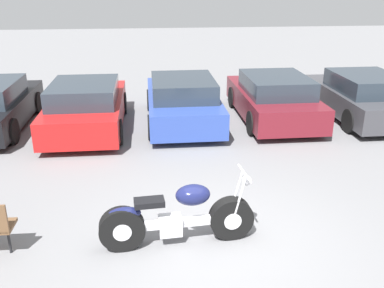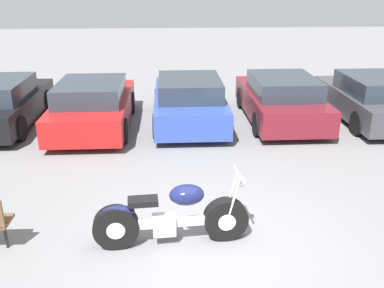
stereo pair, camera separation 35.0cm
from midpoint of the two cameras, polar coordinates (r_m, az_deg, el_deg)
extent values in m
plane|color=slate|center=(6.66, 1.93, -13.26)|extent=(60.00, 60.00, 0.00)
cylinder|color=black|center=(6.65, 3.72, -9.87)|extent=(0.69, 0.25, 0.68)
cylinder|color=silver|center=(6.65, 3.72, -9.87)|extent=(0.29, 0.24, 0.27)
cylinder|color=black|center=(6.49, -10.87, -11.10)|extent=(0.69, 0.25, 0.68)
cylinder|color=silver|center=(6.49, -10.87, -11.10)|extent=(0.29, 0.24, 0.27)
cube|color=silver|center=(6.51, -3.48, -10.43)|extent=(1.27, 0.21, 0.12)
cube|color=silver|center=(6.52, -4.49, -10.77)|extent=(0.36, 0.27, 0.30)
ellipsoid|color=#191E4C|center=(6.32, -1.48, -6.81)|extent=(0.55, 0.40, 0.30)
cube|color=black|center=(6.29, -7.33, -7.74)|extent=(0.46, 0.27, 0.09)
ellipsoid|color=#191E4C|center=(6.36, -10.57, -9.14)|extent=(0.49, 0.24, 0.20)
cylinder|color=silver|center=(6.41, 4.78, -7.35)|extent=(0.22, 0.05, 0.75)
cylinder|color=silver|center=(6.57, 4.37, -6.61)|extent=(0.22, 0.05, 0.75)
cylinder|color=silver|center=(6.34, 5.45, -3.94)|extent=(0.08, 0.62, 0.03)
sphere|color=silver|center=(6.41, 5.76, -4.88)|extent=(0.15, 0.15, 0.15)
cylinder|color=silver|center=(6.68, -6.60, -11.04)|extent=(1.27, 0.18, 0.08)
cylinder|color=black|center=(13.61, -20.75, 5.18)|extent=(0.20, 0.63, 0.63)
cylinder|color=black|center=(11.27, -23.74, 1.56)|extent=(0.20, 0.63, 0.63)
cube|color=red|center=(11.71, -14.66, 4.32)|extent=(1.86, 4.12, 0.65)
cube|color=#28333D|center=(11.33, -15.09, 6.67)|extent=(1.64, 2.14, 0.48)
cylinder|color=black|center=(13.12, -17.61, 5.00)|extent=(0.20, 0.63, 0.63)
cylinder|color=black|center=(12.88, -9.99, 5.39)|extent=(0.20, 0.63, 0.63)
cylinder|color=black|center=(10.74, -20.07, 1.17)|extent=(0.20, 0.63, 0.63)
cylinder|color=black|center=(10.45, -10.80, 1.57)|extent=(0.20, 0.63, 0.63)
cube|color=#2D479E|center=(11.86, -2.14, 5.22)|extent=(1.86, 4.12, 0.65)
cube|color=#28333D|center=(11.48, -2.09, 7.58)|extent=(1.64, 2.14, 0.48)
cylinder|color=black|center=(13.12, -6.33, 5.87)|extent=(0.20, 0.63, 0.63)
cylinder|color=black|center=(13.22, 1.26, 6.12)|extent=(0.20, 0.63, 0.63)
cylinder|color=black|center=(10.67, -6.30, 2.25)|extent=(0.20, 0.63, 0.63)
cylinder|color=black|center=(10.79, 2.97, 2.57)|extent=(0.20, 0.63, 0.63)
cube|color=maroon|center=(12.33, 9.85, 5.54)|extent=(1.86, 4.12, 0.65)
cube|color=#28333D|center=(11.96, 10.33, 7.81)|extent=(1.64, 2.14, 0.48)
cylinder|color=black|center=(13.38, 4.75, 6.24)|extent=(0.20, 0.63, 0.63)
cylinder|color=black|center=(13.80, 11.90, 6.32)|extent=(0.20, 0.63, 0.63)
cylinder|color=black|center=(10.98, 7.17, 2.77)|extent=(0.20, 0.63, 0.63)
cylinder|color=black|center=(11.50, 15.66, 2.97)|extent=(0.20, 0.63, 0.63)
cube|color=#3D3D42|center=(13.16, 20.80, 5.47)|extent=(1.86, 4.12, 0.65)
cube|color=#28333D|center=(12.82, 21.60, 7.57)|extent=(1.64, 2.14, 0.48)
cylinder|color=black|center=(13.99, 15.24, 6.22)|extent=(0.20, 0.63, 0.63)
cylinder|color=black|center=(14.70, 21.62, 6.18)|extent=(0.20, 0.63, 0.63)
cylinder|color=black|center=(11.74, 19.55, 2.89)|extent=(0.20, 0.63, 0.63)
cylinder|color=black|center=(6.97, -24.58, -11.52)|extent=(0.04, 0.04, 0.45)
camera|label=1|loc=(0.18, -91.25, -0.49)|focal=40.00mm
camera|label=2|loc=(0.18, 88.75, 0.49)|focal=40.00mm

